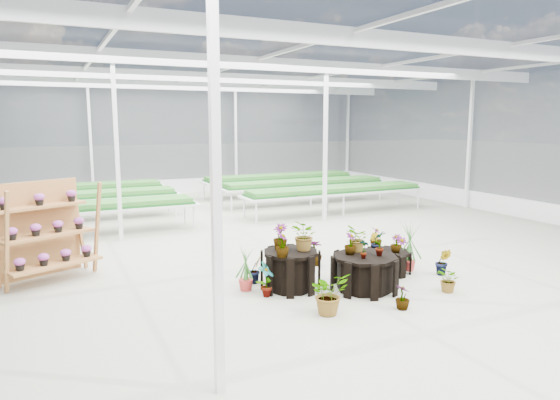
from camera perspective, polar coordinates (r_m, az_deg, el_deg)
name	(u,v)px	position (r m, az deg, el deg)	size (l,w,h in m)	color
ground_plane	(296,267)	(10.56, 1.87, -7.63)	(24.00, 24.00, 0.00)	gray
greenhouse_shell	(297,160)	(10.15, 1.93, 4.65)	(18.00, 24.00, 4.50)	white
steel_frame	(297,160)	(10.15, 1.93, 4.65)	(18.00, 24.00, 4.50)	silver
nursery_benches	(200,199)	(17.05, -9.16, 0.08)	(16.00, 7.00, 0.84)	silver
plinth_tall	(290,270)	(9.11, 1.21, -8.00)	(1.04, 1.04, 0.71)	black
plinth_mid	(365,273)	(9.21, 9.67, -8.17)	(1.20, 1.20, 0.63)	black
plinth_low	(386,262)	(10.35, 12.02, -6.91)	(0.96, 0.96, 0.43)	black
shelf_rack	(46,232)	(10.43, -25.17, -3.35)	(1.78, 0.94, 1.88)	#925E2F
nursery_plants	(342,258)	(9.31, 7.11, -6.60)	(4.26, 3.16, 1.27)	#2D6626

